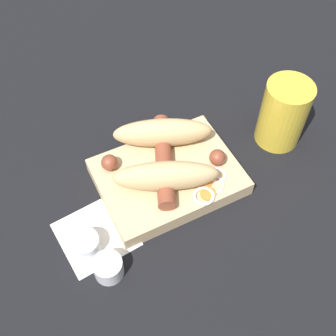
% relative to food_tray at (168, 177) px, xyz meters
% --- Properties ---
extents(ground_plane, '(3.00, 3.00, 0.00)m').
position_rel_food_tray_xyz_m(ground_plane, '(0.00, 0.00, -0.01)').
color(ground_plane, black).
extents(food_tray, '(0.22, 0.16, 0.03)m').
position_rel_food_tray_xyz_m(food_tray, '(0.00, 0.00, 0.00)').
color(food_tray, tan).
rests_on(food_tray, ground_plane).
extents(bread_roll, '(0.20, 0.18, 0.05)m').
position_rel_food_tray_xyz_m(bread_roll, '(0.00, 0.02, 0.04)').
color(bread_roll, tan).
rests_on(bread_roll, food_tray).
extents(sausage, '(0.19, 0.17, 0.03)m').
position_rel_food_tray_xyz_m(sausage, '(-0.00, 0.02, 0.03)').
color(sausage, brown).
rests_on(sausage, food_tray).
extents(pickled_veggies, '(0.07, 0.07, 0.01)m').
position_rel_food_tray_xyz_m(pickled_veggies, '(0.04, -0.06, 0.02)').
color(pickled_veggies, orange).
rests_on(pickled_veggies, food_tray).
extents(napkin, '(0.12, 0.12, 0.00)m').
position_rel_food_tray_xyz_m(napkin, '(-0.14, -0.04, -0.01)').
color(napkin, white).
rests_on(napkin, ground_plane).
extents(condiment_cup_near, '(0.04, 0.04, 0.03)m').
position_rel_food_tray_xyz_m(condiment_cup_near, '(-0.16, -0.06, 0.00)').
color(condiment_cup_near, silver).
rests_on(condiment_cup_near, ground_plane).
extents(condiment_cup_far, '(0.04, 0.04, 0.03)m').
position_rel_food_tray_xyz_m(condiment_cup_far, '(-0.15, -0.10, 0.00)').
color(condiment_cup_far, silver).
rests_on(condiment_cup_far, ground_plane).
extents(drink_glass, '(0.08, 0.08, 0.12)m').
position_rel_food_tray_xyz_m(drink_glass, '(0.22, 0.00, 0.05)').
color(drink_glass, gold).
rests_on(drink_glass, ground_plane).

